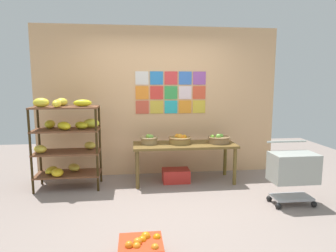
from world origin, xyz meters
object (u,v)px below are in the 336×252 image
at_px(display_table, 184,148).
at_px(produce_crate_under_table, 176,176).
at_px(fruit_basket_left, 180,139).
at_px(banana_shelf_unit, 66,137).
at_px(shopping_cart, 293,169).
at_px(orange_crate_foreground, 141,249).
at_px(fruit_basket_centre, 149,139).
at_px(fruit_basket_right, 219,139).

relative_size(display_table, produce_crate_under_table, 3.80).
bearing_deg(produce_crate_under_table, display_table, 2.87).
bearing_deg(produce_crate_under_table, fruit_basket_left, 26.03).
relative_size(banana_shelf_unit, shopping_cart, 1.68).
relative_size(produce_crate_under_table, orange_crate_foreground, 1.08).
xyz_separation_m(produce_crate_under_table, orange_crate_foreground, (-0.65, -2.16, -0.01)).
relative_size(banana_shelf_unit, fruit_basket_centre, 4.80).
bearing_deg(fruit_basket_right, banana_shelf_unit, -178.43).
distance_m(orange_crate_foreground, shopping_cart, 2.38).
bearing_deg(produce_crate_under_table, shopping_cart, -37.21).
height_order(banana_shelf_unit, display_table, banana_shelf_unit).
distance_m(fruit_basket_right, shopping_cart, 1.34).
xyz_separation_m(banana_shelf_unit, fruit_basket_centre, (1.31, 0.14, -0.09)).
distance_m(fruit_basket_centre, shopping_cart, 2.25).
height_order(display_table, shopping_cart, shopping_cart).
bearing_deg(orange_crate_foreground, shopping_cart, 26.54).
relative_size(display_table, orange_crate_foreground, 4.09).
bearing_deg(produce_crate_under_table, orange_crate_foreground, -106.75).
bearing_deg(fruit_basket_right, produce_crate_under_table, 180.00).
height_order(display_table, orange_crate_foreground, display_table).
xyz_separation_m(fruit_basket_left, produce_crate_under_table, (-0.07, -0.03, -0.62)).
bearing_deg(shopping_cart, produce_crate_under_table, 152.65).
bearing_deg(fruit_basket_left, orange_crate_foreground, -108.18).
bearing_deg(fruit_basket_left, shopping_cart, -39.43).
distance_m(produce_crate_under_table, shopping_cart, 1.87).
relative_size(display_table, shopping_cart, 2.00).
relative_size(banana_shelf_unit, fruit_basket_left, 3.81).
bearing_deg(fruit_basket_centre, fruit_basket_left, -3.94).
xyz_separation_m(fruit_basket_centre, orange_crate_foreground, (-0.20, -2.22, -0.63)).
height_order(banana_shelf_unit, shopping_cart, banana_shelf_unit).
bearing_deg(fruit_basket_centre, orange_crate_foreground, -95.25).
xyz_separation_m(fruit_basket_right, produce_crate_under_table, (-0.73, 0.00, -0.62)).
relative_size(banana_shelf_unit, orange_crate_foreground, 3.45).
bearing_deg(display_table, fruit_basket_left, 159.70).
relative_size(fruit_basket_left, produce_crate_under_table, 0.84).
height_order(fruit_basket_centre, shopping_cart, shopping_cart).
distance_m(produce_crate_under_table, orange_crate_foreground, 2.25).
distance_m(display_table, fruit_basket_centre, 0.61).
bearing_deg(produce_crate_under_table, banana_shelf_unit, -177.78).
distance_m(banana_shelf_unit, fruit_basket_centre, 1.32).
xyz_separation_m(display_table, fruit_basket_centre, (-0.59, 0.06, 0.15)).
bearing_deg(shopping_cart, display_table, 149.57).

